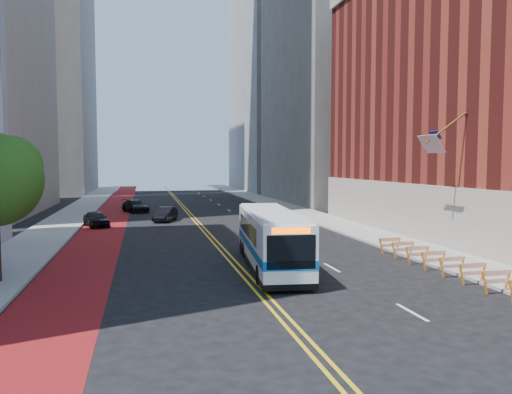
{
  "coord_description": "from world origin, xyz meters",
  "views": [
    {
      "loc": [
        -4.81,
        -18.33,
        5.53
      ],
      "look_at": [
        1.16,
        8.0,
        3.65
      ],
      "focal_mm": 35.0,
      "sensor_mm": 36.0,
      "label": 1
    }
  ],
  "objects_px": {
    "car_c": "(135,206)",
    "transit_bus": "(271,238)",
    "car_b": "(165,214)",
    "car_a": "(96,219)"
  },
  "relations": [
    {
      "from": "car_a",
      "to": "car_c",
      "type": "height_order",
      "value": "car_c"
    },
    {
      "from": "car_c",
      "to": "transit_bus",
      "type": "bearing_deg",
      "value": -98.0
    },
    {
      "from": "transit_bus",
      "to": "car_c",
      "type": "distance_m",
      "value": 32.42
    },
    {
      "from": "car_a",
      "to": "car_b",
      "type": "height_order",
      "value": "car_a"
    },
    {
      "from": "car_a",
      "to": "car_c",
      "type": "distance_m",
      "value": 12.47
    },
    {
      "from": "transit_bus",
      "to": "car_b",
      "type": "distance_m",
      "value": 22.65
    },
    {
      "from": "car_b",
      "to": "car_c",
      "type": "relative_size",
      "value": 0.86
    },
    {
      "from": "transit_bus",
      "to": "car_c",
      "type": "relative_size",
      "value": 2.36
    },
    {
      "from": "car_a",
      "to": "car_c",
      "type": "relative_size",
      "value": 0.85
    },
    {
      "from": "car_b",
      "to": "car_c",
      "type": "bearing_deg",
      "value": 125.72
    }
  ]
}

